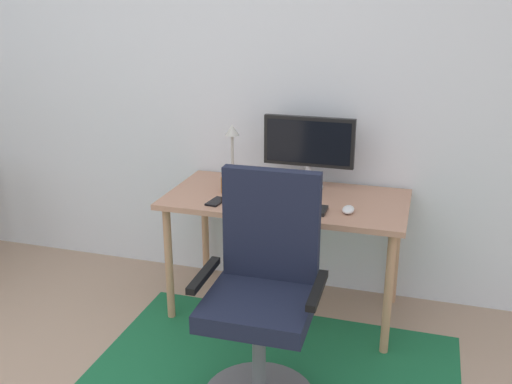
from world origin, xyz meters
name	(u,v)px	position (x,y,z in m)	size (l,w,h in m)	color
wall_back	(232,76)	(0.00, 2.20, 1.30)	(6.00, 0.10, 2.60)	white
desk	(286,209)	(0.45, 1.80, 0.63)	(1.32, 0.67, 0.70)	tan
monitor	(309,145)	(0.53, 1.99, 0.96)	(0.52, 0.18, 0.42)	#B2B2B7
keyboard	(286,207)	(0.49, 1.61, 0.71)	(0.43, 0.13, 0.02)	black
computer_mouse	(348,210)	(0.81, 1.65, 0.72)	(0.06, 0.10, 0.03)	white
coffee_cup	(227,185)	(0.11, 1.77, 0.75)	(0.07, 0.07, 0.09)	#985317
cell_phone	(216,202)	(0.11, 1.60, 0.71)	(0.07, 0.14, 0.01)	black
desk_lamp	(232,148)	(0.10, 1.91, 0.93)	(0.11, 0.11, 0.36)	black
office_chair	(263,311)	(0.55, 1.00, 0.45)	(0.54, 0.51, 1.06)	slate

